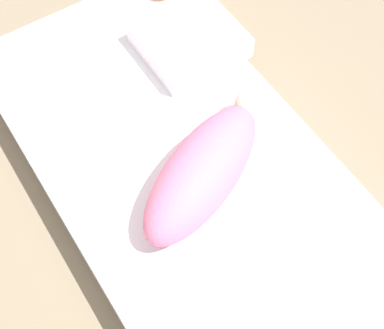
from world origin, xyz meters
name	(u,v)px	position (x,y,z in m)	size (l,w,h in m)	color
ground_plane	(183,183)	(0.00, 0.00, 0.00)	(12.00, 12.00, 0.00)	#7A6B56
bed_mattress	(183,172)	(0.00, 0.00, 0.08)	(1.54, 0.79, 0.16)	white
swaddled_baby	(205,168)	(-0.10, -0.01, 0.25)	(0.39, 0.58, 0.18)	pink
pillow	(190,41)	(0.36, -0.26, 0.20)	(0.30, 0.32, 0.08)	white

